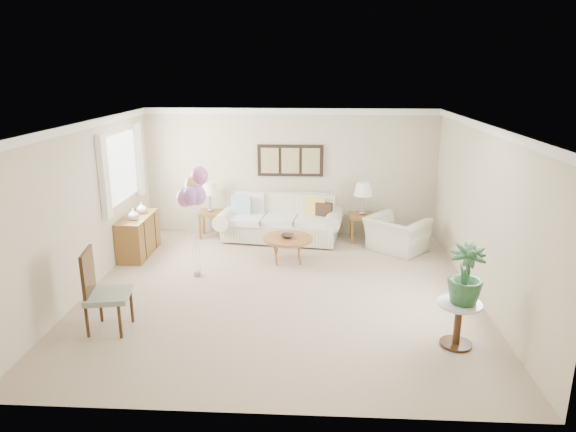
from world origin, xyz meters
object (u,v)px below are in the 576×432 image
(armchair, at_px, (396,234))
(balloon_cluster, at_px, (193,190))
(sofa, at_px, (281,222))
(coffee_table, at_px, (288,239))
(accent_chair, at_px, (101,289))

(armchair, xyz_separation_m, balloon_cluster, (-3.50, -1.47, 1.15))
(sofa, xyz_separation_m, armchair, (2.25, -0.57, -0.03))
(coffee_table, height_order, armchair, armchair)
(sofa, relative_size, accent_chair, 2.34)
(coffee_table, xyz_separation_m, accent_chair, (-2.30, -2.67, 0.16))
(accent_chair, bearing_deg, armchair, 37.45)
(coffee_table, xyz_separation_m, armchair, (2.03, 0.65, -0.08))
(balloon_cluster, bearing_deg, coffee_table, 28.99)
(sofa, height_order, balloon_cluster, balloon_cluster)
(coffee_table, height_order, balloon_cluster, balloon_cluster)
(armchair, distance_m, balloon_cluster, 3.97)
(sofa, bearing_deg, armchair, -14.21)
(balloon_cluster, bearing_deg, accent_chair, -114.23)
(coffee_table, bearing_deg, armchair, 17.84)
(armchair, relative_size, balloon_cluster, 0.54)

